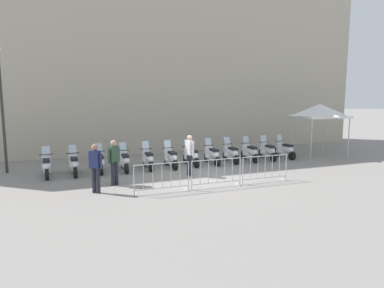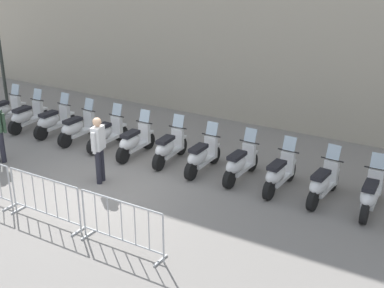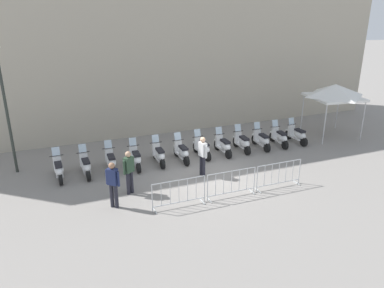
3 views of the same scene
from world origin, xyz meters
name	(u,v)px [view 2 (image 2 of 3)]	position (x,y,z in m)	size (l,w,h in m)	color
ground_plane	(107,186)	(0.00, 0.00, 0.00)	(120.00, 120.00, 0.00)	gray
motorcycle_0	(5,111)	(-6.16, 1.09, 0.45)	(0.65, 1.72, 1.24)	black
motorcycle_1	(27,116)	(-5.09, 1.21, 0.45)	(0.65, 1.72, 1.24)	black
motorcycle_2	(53,121)	(-4.03, 1.45, 0.45)	(0.59, 1.72, 1.24)	black
motorcycle_3	(77,128)	(-2.95, 1.53, 0.45)	(0.57, 1.73, 1.24)	black
motorcycle_4	(106,134)	(-1.88, 1.71, 0.45)	(0.59, 1.72, 1.24)	black
motorcycle_5	(134,142)	(-0.80, 1.79, 0.45)	(0.63, 1.72, 1.24)	black
motorcycle_6	(169,148)	(0.26, 2.07, 0.45)	(0.68, 1.71, 1.24)	black
motorcycle_7	(201,156)	(1.34, 2.15, 0.45)	(0.62, 1.72, 1.24)	black
motorcycle_8	(240,164)	(2.40, 2.37, 0.45)	(0.58, 1.72, 1.24)	black
motorcycle_9	(279,174)	(3.48, 2.47, 0.45)	(0.58, 1.73, 1.24)	black
motorcycle_10	(322,183)	(4.55, 2.64, 0.45)	(0.56, 1.73, 1.24)	black
motorcycle_11	(370,194)	(5.63, 2.79, 0.45)	(0.67, 1.72, 1.24)	black
barrier_segment_1	(45,200)	(0.28, -2.00, 0.52)	(1.99, 0.69, 1.07)	#B2B5B7
barrier_segment_2	(122,225)	(2.35, -1.71, 0.52)	(1.99, 0.69, 1.07)	#B2B5B7
officer_mid_plaza	(99,146)	(-0.28, 0.06, 0.98)	(0.33, 0.52, 1.73)	#23232D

